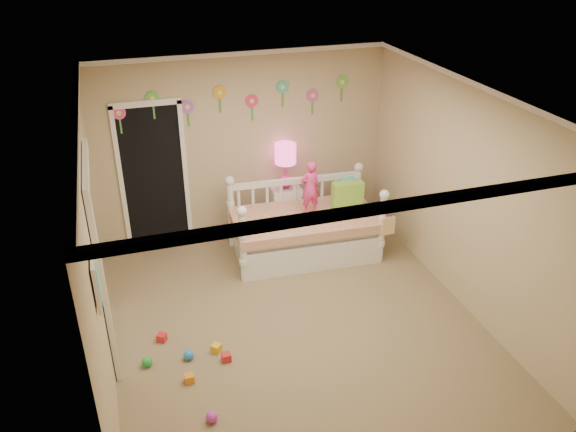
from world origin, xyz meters
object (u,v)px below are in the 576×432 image
object	(u,v)px
daybed	(305,219)
nightstand	(286,210)
table_lamp	(285,159)
child	(310,188)

from	to	relation	value
daybed	nightstand	distance (m)	0.69
daybed	table_lamp	size ratio (longest dim) A/B	2.97
nightstand	table_lamp	world-z (taller)	table_lamp
daybed	table_lamp	xyz separation A→B (m)	(-0.06, 0.67, 0.60)
daybed	nightstand	xyz separation A→B (m)	(-0.06, 0.67, -0.18)
nightstand	table_lamp	distance (m)	0.78
daybed	child	distance (m)	0.44
daybed	table_lamp	world-z (taller)	table_lamp
nightstand	table_lamp	xyz separation A→B (m)	(0.00, 0.00, 0.78)
daybed	nightstand	world-z (taller)	daybed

